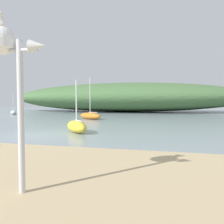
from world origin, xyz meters
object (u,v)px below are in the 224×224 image
sailboat_centre_water (77,126)px  mast_structure (7,54)px  sailboat_east_reach (13,112)px  sailboat_off_point (90,116)px  seagull_on_radar (1,19)px

sailboat_centre_water → mast_structure: bearing=-75.0°
sailboat_east_reach → sailboat_centre_water: (17.16, -16.23, 0.07)m
sailboat_centre_water → sailboat_off_point: bearing=104.6°
sailboat_off_point → sailboat_east_reach: 15.59m
seagull_on_radar → sailboat_east_reach: size_ratio=0.10×
seagull_on_radar → sailboat_centre_water: 10.16m
mast_structure → seagull_on_radar: size_ratio=9.77×
sailboat_off_point → seagull_on_radar: bearing=-75.5°
mast_structure → sailboat_east_reach: 32.36m
seagull_on_radar → sailboat_centre_water: (-2.40, 9.36, -3.15)m
seagull_on_radar → sailboat_off_point: (-5.11, 19.73, -3.16)m
seagull_on_radar → sailboat_centre_water: size_ratio=0.10×
sailboat_east_reach → sailboat_off_point: bearing=-22.0°
mast_structure → sailboat_centre_water: bearing=105.0°
seagull_on_radar → sailboat_off_point: size_ratio=0.07×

